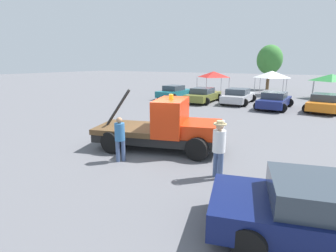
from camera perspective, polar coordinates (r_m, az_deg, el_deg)
ground_plane at (r=11.25m, az=-2.21°, el=-4.90°), size 160.00×160.00×0.00m
tow_truck at (r=10.91m, az=-0.62°, el=-0.46°), size 5.66×3.37×2.51m
foreground_car at (r=6.37m, az=32.43°, el=-16.04°), size 5.26×3.13×1.34m
person_near_truck at (r=8.28m, az=11.04°, el=-4.04°), size 0.41×0.41×1.86m
person_at_hood at (r=9.70m, az=-10.43°, el=-2.20°), size 0.37×0.37×1.67m
parked_car_teal at (r=26.80m, az=1.45°, el=7.39°), size 2.64×4.50×1.34m
parked_car_olive at (r=24.44m, az=7.65°, el=6.66°), size 2.52×4.82×1.34m
parked_car_silver at (r=24.32m, az=15.03°, el=6.29°), size 2.55×4.76×1.34m
parked_car_navy at (r=22.45m, az=22.14°, el=5.16°), size 2.57×4.58×1.34m
parked_car_orange at (r=22.78m, az=30.96°, el=4.33°), size 2.85×4.61×1.34m
canopy_tent_red at (r=33.04m, az=9.92°, el=11.02°), size 3.11×3.11×2.53m
canopy_tent_white at (r=31.42m, az=21.66°, el=10.41°), size 2.94×2.94×2.69m
canopy_tent_green at (r=30.93m, az=32.06°, el=8.93°), size 3.05×3.05×2.48m
tree_left at (r=38.13m, az=21.24°, el=13.29°), size 3.27×3.27×5.85m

